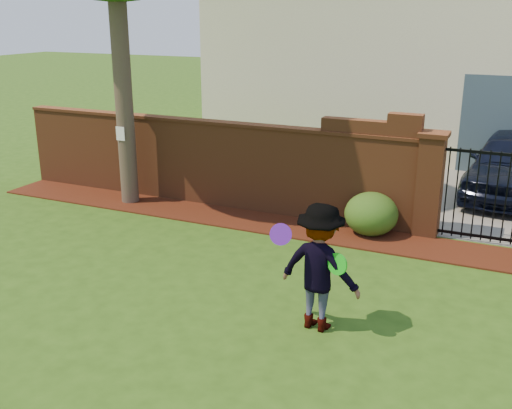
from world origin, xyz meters
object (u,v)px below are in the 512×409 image
at_px(car, 511,167).
at_px(frisbee_green, 337,264).
at_px(man, 318,268).
at_px(frisbee_purple, 281,234).

distance_m(car, frisbee_green, 7.32).
bearing_deg(car, man, -99.98).
distance_m(car, frisbee_purple, 7.69).
relative_size(man, frisbee_purple, 6.18).
xyz_separation_m(car, frisbee_green, (-1.64, -7.13, 0.28)).
bearing_deg(man, frisbee_purple, 47.54).
xyz_separation_m(man, frisbee_purple, (-0.38, -0.31, 0.50)).
bearing_deg(man, frisbee_green, 163.82).
distance_m(car, man, 7.26).
xyz_separation_m(car, man, (-1.92, -7.00, 0.13)).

